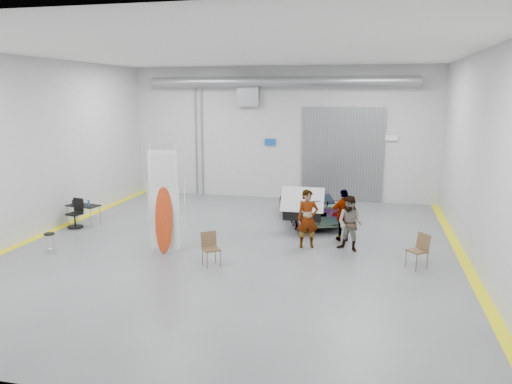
% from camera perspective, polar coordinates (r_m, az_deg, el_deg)
% --- Properties ---
extents(ground, '(16.00, 16.00, 0.00)m').
position_cam_1_polar(ground, '(15.81, -2.49, -6.48)').
color(ground, '#5C6064').
rests_on(ground, ground).
extents(room_shell, '(14.02, 16.18, 6.01)m').
position_cam_1_polar(room_shell, '(17.17, 0.20, 8.80)').
color(room_shell, '#B3B5B7').
rests_on(room_shell, ground).
extents(sedan_car, '(3.17, 4.74, 1.27)m').
position_cam_1_polar(sedan_car, '(19.26, 6.09, -1.33)').
color(sedan_car, white).
rests_on(sedan_car, ground).
extents(person_a, '(0.78, 0.63, 1.86)m').
position_cam_1_polar(person_a, '(15.77, 5.92, -3.06)').
color(person_a, olive).
rests_on(person_a, ground).
extents(person_b, '(1.03, 0.92, 1.73)m').
position_cam_1_polar(person_b, '(15.65, 10.71, -3.55)').
color(person_b, '#537C99').
rests_on(person_b, ground).
extents(person_c, '(1.08, 0.79, 1.73)m').
position_cam_1_polar(person_c, '(16.66, 10.03, -2.63)').
color(person_c, '#A85438').
rests_on(person_c, ground).
extents(surfboard_display, '(0.95, 0.28, 3.34)m').
position_cam_1_polar(surfboard_display, '(15.31, -10.52, -2.00)').
color(surfboard_display, white).
rests_on(surfboard_display, ground).
extents(folding_chair_near, '(0.63, 0.69, 0.95)m').
position_cam_1_polar(folding_chair_near, '(14.26, -5.11, -7.25)').
color(folding_chair_near, brown).
rests_on(folding_chair_near, ground).
extents(folding_chair_far, '(0.64, 0.75, 0.98)m').
position_cam_1_polar(folding_chair_far, '(14.71, 17.88, -7.15)').
color(folding_chair_far, brown).
rests_on(folding_chair_far, ground).
extents(shop_stool, '(0.33, 0.33, 0.65)m').
position_cam_1_polar(shop_stool, '(16.45, -22.50, -5.47)').
color(shop_stool, black).
rests_on(shop_stool, ground).
extents(work_table, '(1.28, 0.79, 0.98)m').
position_cam_1_polar(work_table, '(19.49, -19.29, -1.41)').
color(work_table, gray).
rests_on(work_table, ground).
extents(office_chair, '(0.56, 0.57, 1.04)m').
position_cam_1_polar(office_chair, '(19.27, -19.91, -2.49)').
color(office_chair, black).
rests_on(office_chair, ground).
extents(trunk_lid, '(1.49, 0.90, 0.04)m').
position_cam_1_polar(trunk_lid, '(17.23, 5.32, -0.57)').
color(trunk_lid, silver).
rests_on(trunk_lid, sedan_car).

